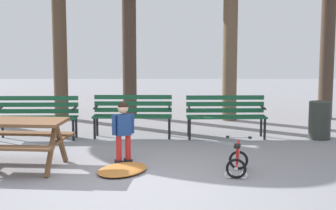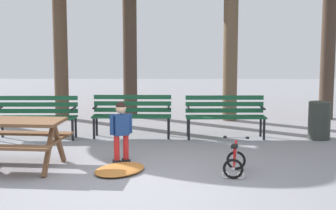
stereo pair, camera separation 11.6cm
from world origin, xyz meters
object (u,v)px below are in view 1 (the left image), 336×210
object	(u,v)px
park_bench_right	(224,113)
trash_bin	(318,120)
park_bench_far_left	(36,114)
park_bench_left	(131,112)
child_standing	(122,128)
kids_bicycle	(236,161)
picnic_table	(5,131)

from	to	relation	value
park_bench_right	trash_bin	distance (m)	1.88
park_bench_far_left	park_bench_right	bearing A→B (deg)	1.58
park_bench_left	child_standing	distance (m)	2.22
park_bench_right	child_standing	xyz separation A→B (m)	(-1.90, -2.14, 0.08)
park_bench_right	trash_bin	world-z (taller)	park_bench_right
kids_bicycle	trash_bin	distance (m)	3.36
child_standing	park_bench_far_left	bearing A→B (deg)	133.01
park_bench_right	child_standing	world-z (taller)	child_standing
park_bench_far_left	park_bench_right	world-z (taller)	same
picnic_table	child_standing	world-z (taller)	child_standing
park_bench_far_left	park_bench_right	distance (m)	3.80
picnic_table	park_bench_left	size ratio (longest dim) A/B	1.19
picnic_table	kids_bicycle	bearing A→B (deg)	-5.72
park_bench_left	trash_bin	world-z (taller)	park_bench_left
picnic_table	kids_bicycle	distance (m)	3.59
park_bench_far_left	kids_bicycle	xyz separation A→B (m)	(3.66, -2.72, -0.31)
park_bench_far_left	child_standing	bearing A→B (deg)	-46.99
child_standing	kids_bicycle	bearing A→B (deg)	-21.05
picnic_table	kids_bicycle	world-z (taller)	picnic_table
child_standing	trash_bin	bearing A→B (deg)	28.01
park_bench_far_left	trash_bin	xyz separation A→B (m)	(5.67, -0.03, -0.13)
park_bench_right	kids_bicycle	bearing A→B (deg)	-92.77
park_bench_right	trash_bin	bearing A→B (deg)	-4.12
park_bench_left	park_bench_right	size ratio (longest dim) A/B	1.00
park_bench_far_left	trash_bin	distance (m)	5.68
park_bench_right	kids_bicycle	size ratio (longest dim) A/B	2.64
picnic_table	child_standing	xyz separation A→B (m)	(1.78, 0.32, -0.00)
trash_bin	kids_bicycle	bearing A→B (deg)	-126.83
park_bench_right	kids_bicycle	world-z (taller)	park_bench_right
park_bench_left	park_bench_right	distance (m)	1.90
park_bench_left	kids_bicycle	world-z (taller)	park_bench_left
park_bench_right	park_bench_far_left	bearing A→B (deg)	-178.42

